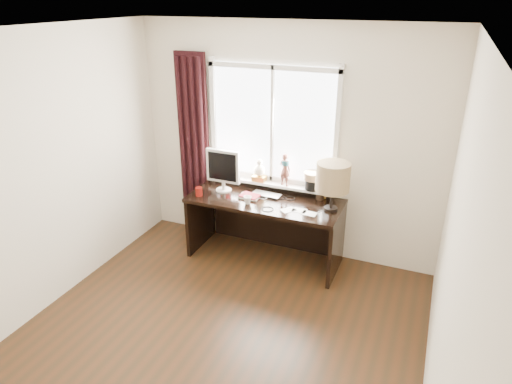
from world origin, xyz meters
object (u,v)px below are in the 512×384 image
at_px(mug, 248,200).
at_px(monitor, 223,168).
at_px(desk, 268,215).
at_px(red_cup, 199,192).
at_px(table_lamp, 333,178).
at_px(laptop, 267,195).

distance_m(mug, monitor, 0.51).
xyz_separation_m(mug, desk, (0.13, 0.27, -0.29)).
xyz_separation_m(red_cup, table_lamp, (1.45, 0.21, 0.31)).
bearing_deg(monitor, laptop, 6.25).
bearing_deg(red_cup, mug, 1.66).
xyz_separation_m(laptop, red_cup, (-0.70, -0.29, 0.04)).
height_order(desk, monitor, monitor).
height_order(laptop, mug, mug).
height_order(desk, table_lamp, table_lamp).
distance_m(red_cup, monitor, 0.38).
distance_m(laptop, mug, 0.30).
height_order(mug, table_lamp, table_lamp).
distance_m(mug, table_lamp, 0.94).
xyz_separation_m(monitor, table_lamp, (1.26, -0.02, 0.09)).
height_order(monitor, table_lamp, table_lamp).
bearing_deg(desk, laptop, 172.48).
bearing_deg(red_cup, monitor, 50.35).
height_order(laptop, red_cup, red_cup).
xyz_separation_m(mug, monitor, (-0.39, 0.21, 0.23)).
bearing_deg(desk, mug, -116.65).
relative_size(laptop, table_lamp, 0.63).
bearing_deg(table_lamp, red_cup, -171.89).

